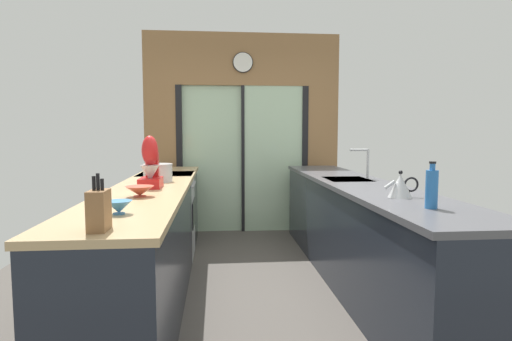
{
  "coord_description": "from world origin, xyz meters",
  "views": [
    {
      "loc": [
        -0.36,
        -3.36,
        1.36
      ],
      "look_at": [
        0.05,
        0.95,
        0.97
      ],
      "focal_mm": 29.46,
      "sensor_mm": 36.0,
      "label": 1
    }
  ],
  "objects": [
    {
      "name": "knife_block",
      "position": [
        -0.89,
        -1.43,
        1.02
      ],
      "size": [
        0.08,
        0.14,
        0.26
      ],
      "color": "brown",
      "rests_on": "left_counter_run"
    },
    {
      "name": "mixing_bowl_far",
      "position": [
        -0.89,
        0.79,
        0.96
      ],
      "size": [
        0.19,
        0.19,
        0.07
      ],
      "color": "silver",
      "rests_on": "left_counter_run"
    },
    {
      "name": "back_wall_unit",
      "position": [
        0.0,
        2.4,
        1.52
      ],
      "size": [
        2.64,
        0.12,
        2.7
      ],
      "color": "olive",
      "rests_on": "ground_plane"
    },
    {
      "name": "left_counter_run",
      "position": [
        -0.91,
        0.13,
        0.47
      ],
      "size": [
        0.62,
        3.8,
        0.92
      ],
      "color": "#1E232D",
      "rests_on": "ground_plane"
    },
    {
      "name": "mixing_bowl_near",
      "position": [
        -0.89,
        -1.05,
        0.96
      ],
      "size": [
        0.14,
        0.14,
        0.07
      ],
      "color": "teal",
      "rests_on": "left_counter_run"
    },
    {
      "name": "soap_bottle",
      "position": [
        0.89,
        -1.04,
        1.04
      ],
      "size": [
        0.07,
        0.07,
        0.28
      ],
      "color": "#286BB7",
      "rests_on": "right_counter_run"
    },
    {
      "name": "stock_pot",
      "position": [
        -0.89,
        0.49,
        1.0
      ],
      "size": [
        0.26,
        0.26,
        0.19
      ],
      "color": "#B7BABC",
      "rests_on": "left_counter_run"
    },
    {
      "name": "oven_range",
      "position": [
        -0.91,
        1.25,
        0.46
      ],
      "size": [
        0.6,
        0.6,
        0.92
      ],
      "color": "#B7BABC",
      "rests_on": "ground_plane"
    },
    {
      "name": "right_counter_run",
      "position": [
        0.91,
        0.3,
        0.46
      ],
      "size": [
        0.62,
        3.8,
        0.92
      ],
      "color": "#1E232D",
      "rests_on": "ground_plane"
    },
    {
      "name": "mixing_bowl_mid",
      "position": [
        -0.89,
        -0.42,
        0.96
      ],
      "size": [
        0.2,
        0.2,
        0.08
      ],
      "color": "#BC4C38",
      "rests_on": "left_counter_run"
    },
    {
      "name": "sink_faucet",
      "position": [
        1.06,
        0.55,
        1.11
      ],
      "size": [
        0.19,
        0.02,
        0.29
      ],
      "color": "#B7BABC",
      "rests_on": "right_counter_run"
    },
    {
      "name": "ground_plane",
      "position": [
        0.0,
        0.6,
        -0.01
      ],
      "size": [
        5.04,
        7.6,
        0.02
      ],
      "primitive_type": "cube",
      "color": "#4C4742"
    },
    {
      "name": "stand_mixer",
      "position": [
        -0.89,
        0.07,
        1.08
      ],
      "size": [
        0.17,
        0.27,
        0.42
      ],
      "color": "red",
      "rests_on": "left_counter_run"
    },
    {
      "name": "kettle",
      "position": [
        0.89,
        -0.62,
        1.0
      ],
      "size": [
        0.24,
        0.16,
        0.19
      ],
      "color": "#B7BABC",
      "rests_on": "right_counter_run"
    }
  ]
}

